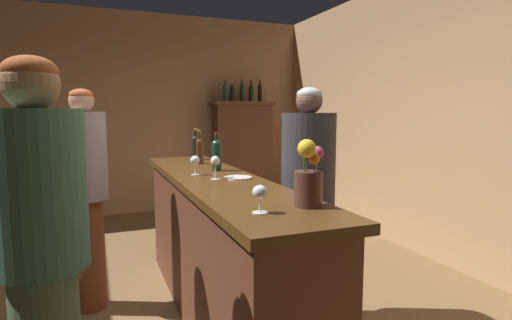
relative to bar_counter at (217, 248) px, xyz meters
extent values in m
cube|color=tan|center=(-0.24, 3.52, 0.94)|extent=(5.31, 0.12, 2.91)
cube|color=tan|center=(2.42, -0.11, 0.94)|extent=(0.12, 7.26, 2.91)
cube|color=#5A2F20|center=(0.00, 0.00, -0.03)|extent=(0.50, 2.67, 0.99)
cube|color=#4F3114|center=(0.00, 0.00, 0.49)|extent=(0.57, 2.79, 0.05)
cube|color=brown|center=(1.36, 3.23, 0.30)|extent=(0.88, 0.33, 1.65)
cube|color=brown|center=(1.36, 3.23, 1.10)|extent=(0.96, 0.39, 0.06)
cylinder|color=black|center=(0.12, 1.11, 0.61)|extent=(0.08, 0.08, 0.19)
sphere|color=black|center=(0.12, 1.11, 0.70)|extent=(0.08, 0.08, 0.08)
cylinder|color=black|center=(0.12, 1.11, 0.75)|extent=(0.03, 0.03, 0.09)
cylinder|color=gold|center=(0.12, 1.11, 0.80)|extent=(0.03, 0.03, 0.02)
cylinder|color=#153220|center=(0.09, 0.31, 0.61)|extent=(0.08, 0.08, 0.20)
sphere|color=#153220|center=(0.09, 0.31, 0.71)|extent=(0.08, 0.08, 0.08)
cylinder|color=#153220|center=(0.09, 0.31, 0.75)|extent=(0.03, 0.03, 0.08)
cylinder|color=red|center=(0.09, 0.31, 0.80)|extent=(0.03, 0.03, 0.02)
cylinder|color=#4C2915|center=(0.07, 0.77, 0.61)|extent=(0.06, 0.06, 0.19)
sphere|color=#4C2915|center=(0.07, 0.77, 0.70)|extent=(0.06, 0.06, 0.06)
cylinder|color=#4C2915|center=(0.07, 0.77, 0.75)|extent=(0.02, 0.02, 0.09)
cylinder|color=gold|center=(0.07, 0.77, 0.80)|extent=(0.03, 0.03, 0.02)
cylinder|color=white|center=(-0.11, -1.05, 0.52)|extent=(0.07, 0.07, 0.00)
cylinder|color=white|center=(-0.11, -1.05, 0.55)|extent=(0.01, 0.01, 0.06)
ellipsoid|color=white|center=(-0.11, -1.05, 0.61)|extent=(0.07, 0.07, 0.06)
cylinder|color=white|center=(-0.03, -0.09, 0.52)|extent=(0.07, 0.07, 0.00)
cylinder|color=white|center=(-0.03, -0.09, 0.56)|extent=(0.01, 0.01, 0.08)
ellipsoid|color=white|center=(-0.03, -0.09, 0.64)|extent=(0.06, 0.06, 0.07)
ellipsoid|color=maroon|center=(-0.03, -0.09, 0.62)|extent=(0.05, 0.05, 0.03)
cylinder|color=white|center=(-0.11, 0.16, 0.52)|extent=(0.06, 0.06, 0.00)
cylinder|color=white|center=(-0.11, 0.16, 0.55)|extent=(0.01, 0.01, 0.07)
ellipsoid|color=white|center=(-0.11, 0.16, 0.62)|extent=(0.07, 0.07, 0.06)
cylinder|color=#4B2D24|center=(0.16, -1.02, 0.60)|extent=(0.14, 0.14, 0.17)
cylinder|color=#38602D|center=(0.21, -1.01, 0.69)|extent=(0.01, 0.01, 0.15)
sphere|color=#BF4280|center=(0.21, -1.01, 0.77)|extent=(0.06, 0.06, 0.06)
cylinder|color=#38602D|center=(0.17, -0.96, 0.69)|extent=(0.01, 0.01, 0.15)
sphere|color=orange|center=(0.17, -0.96, 0.77)|extent=(0.05, 0.05, 0.05)
cylinder|color=#38602D|center=(0.14, -1.01, 0.71)|extent=(0.01, 0.01, 0.18)
sphere|color=yellow|center=(0.14, -1.01, 0.80)|extent=(0.04, 0.04, 0.04)
cylinder|color=#38602D|center=(0.13, -1.05, 0.71)|extent=(0.01, 0.01, 0.18)
sphere|color=yellow|center=(0.13, -1.05, 0.80)|extent=(0.09, 0.09, 0.09)
cylinder|color=#38602D|center=(0.17, -1.04, 0.68)|extent=(0.01, 0.01, 0.13)
sphere|color=orange|center=(0.17, -1.04, 0.75)|extent=(0.06, 0.06, 0.06)
cylinder|color=white|center=(0.12, -0.11, 0.52)|extent=(0.19, 0.19, 0.01)
cylinder|color=#23492E|center=(1.09, 3.23, 1.24)|extent=(0.07, 0.07, 0.23)
sphere|color=#23492E|center=(1.09, 3.23, 1.36)|extent=(0.07, 0.07, 0.07)
cylinder|color=#23492E|center=(1.09, 3.23, 1.40)|extent=(0.03, 0.03, 0.09)
cylinder|color=#AE222B|center=(1.09, 3.23, 1.46)|extent=(0.03, 0.03, 0.02)
cylinder|color=black|center=(1.20, 3.23, 1.23)|extent=(0.07, 0.07, 0.20)
sphere|color=black|center=(1.20, 3.23, 1.33)|extent=(0.07, 0.07, 0.07)
cylinder|color=black|center=(1.20, 3.23, 1.36)|extent=(0.03, 0.03, 0.07)
cylinder|color=gold|center=(1.20, 3.23, 1.41)|extent=(0.03, 0.03, 0.02)
cylinder|color=#17311B|center=(1.36, 3.23, 1.24)|extent=(0.06, 0.06, 0.22)
sphere|color=#17311B|center=(1.36, 3.23, 1.35)|extent=(0.06, 0.06, 0.06)
cylinder|color=#17311B|center=(1.36, 3.23, 1.39)|extent=(0.02, 0.02, 0.09)
cylinder|color=black|center=(1.36, 3.23, 1.44)|extent=(0.02, 0.02, 0.02)
cylinder|color=#14311C|center=(1.51, 3.23, 1.24)|extent=(0.08, 0.08, 0.21)
sphere|color=#14311C|center=(1.51, 3.23, 1.35)|extent=(0.08, 0.08, 0.08)
cylinder|color=#14311C|center=(1.51, 3.23, 1.39)|extent=(0.03, 0.03, 0.10)
cylinder|color=#B51627|center=(1.51, 3.23, 1.45)|extent=(0.04, 0.04, 0.02)
cylinder|color=black|center=(1.66, 3.23, 1.25)|extent=(0.06, 0.06, 0.24)
sphere|color=black|center=(1.66, 3.23, 1.37)|extent=(0.06, 0.06, 0.06)
cylinder|color=black|center=(1.66, 3.23, 1.41)|extent=(0.02, 0.02, 0.09)
cylinder|color=black|center=(1.66, 3.23, 1.46)|extent=(0.02, 0.02, 0.02)
cylinder|color=#3D6F53|center=(-0.99, -0.94, 0.66)|extent=(0.36, 0.36, 0.63)
sphere|color=#916544|center=(-0.99, -0.94, 1.07)|extent=(0.21, 0.21, 0.21)
ellipsoid|color=#9F4922|center=(-0.99, -0.94, 1.12)|extent=(0.20, 0.20, 0.11)
cylinder|color=#9A9B86|center=(-1.08, -0.17, -0.10)|extent=(0.26, 0.26, 0.85)
cylinder|color=#B6AC92|center=(-1.08, -0.17, 0.65)|extent=(0.36, 0.36, 0.63)
sphere|color=#DFAA8A|center=(-1.08, -0.17, 1.05)|extent=(0.18, 0.18, 0.18)
ellipsoid|color=black|center=(-1.08, -0.17, 1.09)|extent=(0.17, 0.17, 0.10)
cylinder|color=brown|center=(-0.85, 0.51, -0.10)|extent=(0.23, 0.23, 0.84)
cylinder|color=gray|center=(-0.85, 0.51, 0.64)|extent=(0.32, 0.32, 0.64)
sphere|color=tan|center=(-0.85, 0.51, 1.04)|extent=(0.17, 0.17, 0.17)
ellipsoid|color=#A55127|center=(-0.85, 0.51, 1.08)|extent=(0.17, 0.17, 0.10)
cylinder|color=#A29A8A|center=(0.59, -0.24, -0.11)|extent=(0.27, 0.27, 0.83)
cylinder|color=#333137|center=(0.59, -0.24, 0.63)|extent=(0.37, 0.37, 0.65)
sphere|color=brown|center=(0.59, -0.24, 1.04)|extent=(0.18, 0.18, 0.18)
ellipsoid|color=#B0B0AC|center=(0.59, -0.24, 1.08)|extent=(0.17, 0.17, 0.10)
camera|label=1|loc=(-0.78, -2.69, 0.96)|focal=28.51mm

